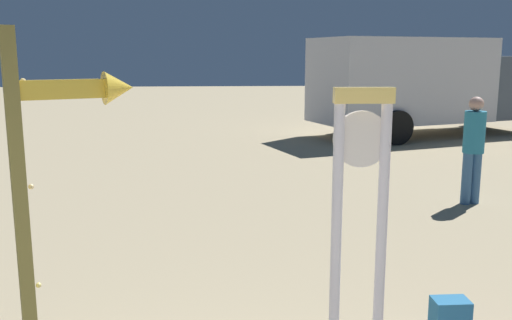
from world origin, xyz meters
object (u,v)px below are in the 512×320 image
object	(u,v)px
person_distant	(473,145)
box_truck_near	(422,82)
arrow_sign	(57,154)
standing_clock	(359,218)

from	to	relation	value
person_distant	box_truck_near	bearing A→B (deg)	75.95
arrow_sign	box_truck_near	distance (m)	13.66
standing_clock	box_truck_near	bearing A→B (deg)	68.35
standing_clock	person_distant	distance (m)	5.77
person_distant	box_truck_near	distance (m)	7.74
standing_clock	person_distant	bearing A→B (deg)	58.14
standing_clock	person_distant	world-z (taller)	standing_clock
person_distant	box_truck_near	world-z (taller)	box_truck_near
standing_clock	box_truck_near	size ratio (longest dim) A/B	0.29
arrow_sign	box_truck_near	size ratio (longest dim) A/B	0.35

